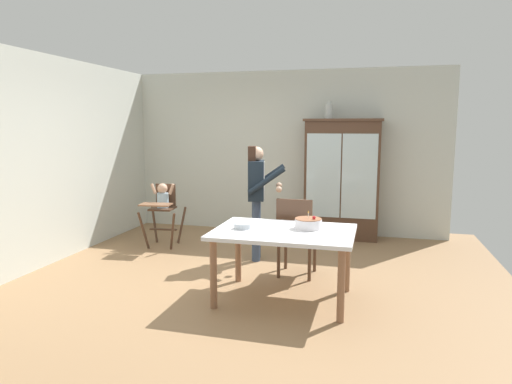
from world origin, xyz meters
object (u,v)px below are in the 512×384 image
birthday_cake (308,223)px  high_chair_with_toddler (163,203)px  serving_bowl (243,226)px  dining_table (284,239)px  dining_chair_far_side (296,232)px  ceramic_vase (329,111)px  china_cabinet (342,179)px  adult_person (257,189)px

birthday_cake → high_chair_with_toddler: bearing=147.9°
high_chair_with_toddler → serving_bowl: bearing=-50.0°
serving_bowl → dining_table: bearing=5.1°
serving_bowl → dining_chair_far_side: (0.43, 0.75, -0.21)m
ceramic_vase → birthday_cake: size_ratio=0.96×
china_cabinet → serving_bowl: bearing=-106.1°
ceramic_vase → high_chair_with_toddler: size_ratio=0.28×
china_cabinet → serving_bowl: size_ratio=10.58×
china_cabinet → dining_table: (-0.39, -2.80, -0.31)m
adult_person → ceramic_vase: bearing=-39.3°
ceramic_vase → adult_person: 1.98m
china_cabinet → dining_table: 2.84m
high_chair_with_toddler → dining_table: size_ratio=0.66×
ceramic_vase → dining_chair_far_side: ceramic_vase is taller
ceramic_vase → high_chair_with_toddler: 2.94m
serving_bowl → high_chair_with_toddler: bearing=136.0°
adult_person → serving_bowl: adult_person is taller
high_chair_with_toddler → dining_chair_far_side: 2.35m
high_chair_with_toddler → dining_chair_far_side: bearing=-29.0°
high_chair_with_toddler → birthday_cake: (2.39, -1.50, 0.14)m
high_chair_with_toddler → ceramic_vase: bearing=20.7°
adult_person → dining_table: size_ratio=1.07×
birthday_cake → dining_chair_far_side: dining_chair_far_side is taller
serving_bowl → china_cabinet: bearing=73.9°
high_chair_with_toddler → dining_table: 2.70m
birthday_cake → dining_chair_far_side: (-0.23, 0.58, -0.24)m
china_cabinet → ceramic_vase: ceramic_vase is taller
china_cabinet → dining_chair_far_side: bearing=-100.6°
china_cabinet → birthday_cake: size_ratio=6.80×
adult_person → dining_table: bearing=-166.1°
serving_bowl → birthday_cake: bearing=14.4°
serving_bowl → dining_chair_far_side: dining_chair_far_side is taller
china_cabinet → dining_table: china_cabinet is taller
adult_person → serving_bowl: (0.20, -1.36, -0.20)m
dining_table → dining_chair_far_side: dining_chair_far_side is taller
dining_table → serving_bowl: (-0.43, -0.04, 0.12)m
china_cabinet → ceramic_vase: size_ratio=7.05×
high_chair_with_toddler → dining_chair_far_side: dining_chair_far_side is taller
birthday_cake → serving_bowl: (-0.66, -0.17, -0.03)m
birthday_cake → dining_chair_far_side: size_ratio=0.29×
adult_person → china_cabinet: bearing=-45.9°
high_chair_with_toddler → adult_person: bearing=-17.6°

